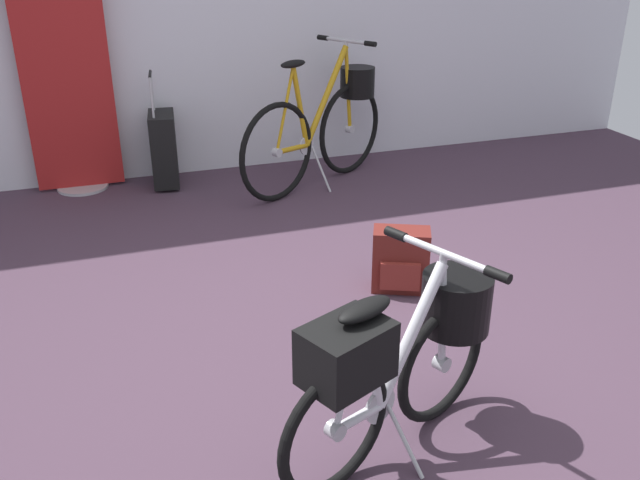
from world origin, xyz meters
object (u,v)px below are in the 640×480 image
(folding_bike_foreground, at_px, (403,352))
(rolling_suitcase, at_px, (164,148))
(floor_banner_stand, at_px, (65,71))
(display_bike_left, at_px, (326,121))
(backpack_on_floor, at_px, (401,261))

(folding_bike_foreground, distance_m, rolling_suitcase, 3.15)
(floor_banner_stand, xyz_separation_m, display_bike_left, (1.75, -0.43, -0.39))
(folding_bike_foreground, height_order, backpack_on_floor, folding_bike_foreground)
(floor_banner_stand, height_order, rolling_suitcase, floor_banner_stand)
(floor_banner_stand, distance_m, display_bike_left, 1.84)
(floor_banner_stand, relative_size, backpack_on_floor, 5.58)
(folding_bike_foreground, bearing_deg, floor_banner_stand, 107.97)
(display_bike_left, height_order, backpack_on_floor, display_bike_left)
(display_bike_left, distance_m, backpack_on_floor, 1.76)
(display_bike_left, xyz_separation_m, rolling_suitcase, (-1.15, 0.30, -0.18))
(display_bike_left, relative_size, backpack_on_floor, 3.89)
(folding_bike_foreground, relative_size, rolling_suitcase, 1.17)
(folding_bike_foreground, distance_m, backpack_on_floor, 1.22)
(floor_banner_stand, bearing_deg, folding_bike_foreground, -72.03)
(floor_banner_stand, bearing_deg, display_bike_left, -13.75)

